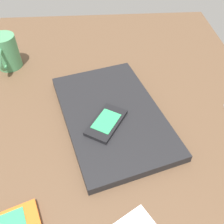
{
  "coord_description": "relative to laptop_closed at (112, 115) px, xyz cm",
  "views": [
    {
      "loc": [
        39.26,
        -2.95,
        49.16
      ],
      "look_at": [
        -3.75,
        -0.04,
        5.0
      ],
      "focal_mm": 41.26,
      "sensor_mm": 36.0,
      "label": 1
    }
  ],
  "objects": [
    {
      "name": "desk_surface",
      "position": [
        3.75,
        0.04,
        -2.51
      ],
      "size": [
        120.0,
        80.0,
        3.0
      ],
      "primitive_type": "cube",
      "color": "brown",
      "rests_on": "ground"
    },
    {
      "name": "laptop_closed",
      "position": [
        0.0,
        0.0,
        0.0
      ],
      "size": [
        40.09,
        31.26,
        2.02
      ],
      "primitive_type": "cube",
      "rotation": [
        0.0,
        0.0,
        0.28
      ],
      "color": "black",
      "rests_on": "desk_surface"
    },
    {
      "name": "cell_phone_on_laptop",
      "position": [
        3.35,
        -1.57,
        1.51
      ],
      "size": [
        12.15,
        10.48,
        1.07
      ],
      "color": "black",
      "rests_on": "laptop_closed"
    },
    {
      "name": "coffee_mug",
      "position": [
        -23.37,
        -29.25,
        3.94
      ],
      "size": [
        10.68,
        7.04,
        9.89
      ],
      "color": "#4C9360",
      "rests_on": "desk_surface"
    }
  ]
}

